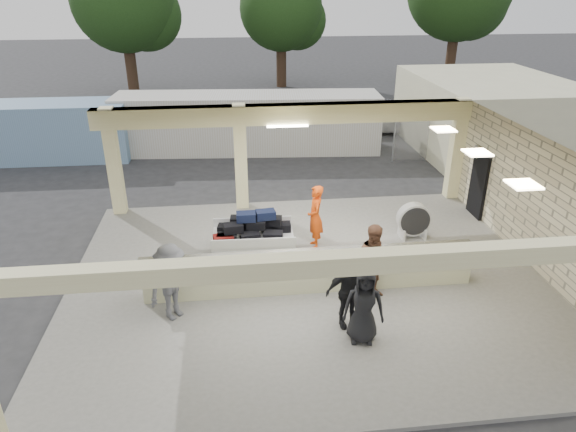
{
  "coord_description": "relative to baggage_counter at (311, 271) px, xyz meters",
  "views": [
    {
      "loc": [
        -1.78,
        -11.16,
        7.1
      ],
      "look_at": [
        -0.38,
        1.0,
        1.4
      ],
      "focal_mm": 32.0,
      "sensor_mm": 36.0,
      "label": 1
    }
  ],
  "objects": [
    {
      "name": "ground",
      "position": [
        0.0,
        0.5,
        -0.59
      ],
      "size": [
        120.0,
        120.0,
        0.0
      ],
      "primitive_type": "plane",
      "color": "#28292B",
      "rests_on": "ground"
    },
    {
      "name": "pavilion",
      "position": [
        0.21,
        1.16,
        0.76
      ],
      "size": [
        12.01,
        10.0,
        3.55
      ],
      "color": "slate",
      "rests_on": "ground"
    },
    {
      "name": "baggage_counter",
      "position": [
        0.0,
        0.0,
        0.0
      ],
      "size": [
        8.2,
        0.58,
        0.98
      ],
      "color": "#C4C392",
      "rests_on": "pavilion"
    },
    {
      "name": "luggage_cart",
      "position": [
        -1.33,
        1.87,
        0.22
      ],
      "size": [
        2.25,
        1.43,
        1.29
      ],
      "rotation": [
        0.0,
        0.0,
        -0.03
      ],
      "color": "silver",
      "rests_on": "pavilion"
    },
    {
      "name": "drum_fan",
      "position": [
        3.42,
        2.38,
        0.09
      ],
      "size": [
        0.98,
        0.54,
        1.08
      ],
      "rotation": [
        0.0,
        0.0,
        -0.03
      ],
      "color": "silver",
      "rests_on": "pavilion"
    },
    {
      "name": "baggage_handler",
      "position": [
        0.45,
        2.12,
        0.44
      ],
      "size": [
        0.4,
        0.69,
        1.86
      ],
      "primitive_type": "imported",
      "rotation": [
        0.0,
        0.0,
        4.67
      ],
      "color": "#E5450C",
      "rests_on": "pavilion"
    },
    {
      "name": "passenger_a",
      "position": [
        1.44,
        -0.5,
        0.45
      ],
      "size": [
        0.92,
        0.41,
        1.88
      ],
      "primitive_type": "imported",
      "rotation": [
        0.0,
        0.0,
        -0.01
      ],
      "color": "brown",
      "rests_on": "pavilion"
    },
    {
      "name": "passenger_b",
      "position": [
        0.57,
        -1.54,
        0.37
      ],
      "size": [
        1.05,
        0.5,
        1.71
      ],
      "primitive_type": "imported",
      "rotation": [
        0.0,
        0.0,
        0.14
      ],
      "color": "black",
      "rests_on": "pavilion"
    },
    {
      "name": "passenger_c",
      "position": [
        -3.23,
        -0.82,
        0.43
      ],
      "size": [
        1.14,
        1.12,
        1.83
      ],
      "primitive_type": "imported",
      "rotation": [
        0.0,
        0.0,
        0.77
      ],
      "color": "#4A4A4F",
      "rests_on": "pavilion"
    },
    {
      "name": "passenger_d",
      "position": [
        0.78,
        -2.09,
        0.38
      ],
      "size": [
        0.89,
        0.5,
        1.73
      ],
      "primitive_type": "imported",
      "rotation": [
        0.0,
        0.0,
        -0.19
      ],
      "color": "black",
      "rests_on": "pavilion"
    },
    {
      "name": "car_white_a",
      "position": [
        6.49,
        14.23,
        0.08
      ],
      "size": [
        4.79,
        2.46,
        1.34
      ],
      "primitive_type": "imported",
      "rotation": [
        0.0,
        0.0,
        1.52
      ],
      "color": "white",
      "rests_on": "ground"
    },
    {
      "name": "car_white_b",
      "position": [
        13.56,
        13.31,
        0.19
      ],
      "size": [
        4.99,
        2.08,
        1.55
      ],
      "primitive_type": "imported",
      "rotation": [
        0.0,
        0.0,
        1.62
      ],
      "color": "white",
      "rests_on": "ground"
    },
    {
      "name": "car_dark",
      "position": [
        5.38,
        16.44,
        0.18
      ],
      "size": [
        4.88,
        2.9,
        1.54
      ],
      "primitive_type": "imported",
      "rotation": [
        0.0,
        0.0,
        1.27
      ],
      "color": "black",
      "rests_on": "ground"
    },
    {
      "name": "container_white",
      "position": [
        -1.01,
        11.77,
        0.67
      ],
      "size": [
        11.71,
        3.17,
        2.51
      ],
      "primitive_type": "cube",
      "rotation": [
        0.0,
        0.0,
        -0.08
      ],
      "color": "silver",
      "rests_on": "ground"
    },
    {
      "name": "container_blue",
      "position": [
        -10.71,
        11.55,
        0.61
      ],
      "size": [
        9.26,
        2.34,
        2.4
      ],
      "primitive_type": "cube",
      "rotation": [
        0.0,
        0.0,
        -0.01
      ],
      "color": "#7393B8",
      "rests_on": "ground"
    },
    {
      "name": "fence",
      "position": [
        11.0,
        9.5,
        0.47
      ],
      "size": [
        12.06,
        0.06,
        2.03
      ],
      "color": "gray",
      "rests_on": "ground"
    },
    {
      "name": "tree_left",
      "position": [
        -7.68,
        24.66,
        5.0
      ],
      "size": [
        6.6,
        6.3,
        9.0
      ],
      "color": "#382619",
      "rests_on": "ground"
    },
    {
      "name": "tree_mid",
      "position": [
        2.32,
        26.66,
        4.38
      ],
      "size": [
        6.0,
        5.6,
        8.0
      ],
      "color": "#382619",
      "rests_on": "ground"
    },
    {
      "name": "adjacent_building",
      "position": [
        9.5,
        10.5,
        1.01
      ],
      "size": [
        6.0,
        8.0,
        3.2
      ],
      "primitive_type": "cube",
      "color": "beige",
      "rests_on": "ground"
    }
  ]
}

